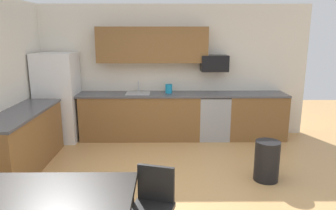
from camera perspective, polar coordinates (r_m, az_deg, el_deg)
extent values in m
plane|color=tan|center=(4.44, 0.13, -15.67)|extent=(12.00, 12.00, 0.00)
cube|color=silver|center=(6.59, -0.14, 6.21)|extent=(5.80, 0.10, 2.70)
cube|color=brown|center=(6.44, -5.04, -2.17)|extent=(2.39, 0.60, 0.90)
cube|color=brown|center=(6.69, 15.71, -2.05)|extent=(1.16, 0.60, 0.90)
cube|color=brown|center=(5.47, -24.98, -6.14)|extent=(0.60, 2.00, 0.90)
cube|color=#4C4C51|center=(6.31, -0.11, 1.95)|extent=(4.80, 0.64, 0.04)
cube|color=#4C4C51|center=(5.35, -25.46, -1.37)|extent=(0.64, 2.00, 0.04)
cube|color=brown|center=(6.33, -2.89, 10.91)|extent=(2.20, 0.34, 0.70)
cube|color=white|center=(6.60, -19.41, 1.32)|extent=(0.76, 0.70, 1.76)
cube|color=#999BA0|center=(6.50, 8.24, -2.21)|extent=(0.60, 0.60, 0.88)
cube|color=black|center=(6.39, 8.37, 1.73)|extent=(0.60, 0.60, 0.03)
cube|color=black|center=(6.40, 8.43, 7.54)|extent=(0.54, 0.36, 0.32)
cube|color=#A5A8AD|center=(6.34, -5.48, 1.58)|extent=(0.48, 0.40, 0.14)
cylinder|color=#B2B5BA|center=(6.49, -5.38, 3.28)|extent=(0.02, 0.02, 0.24)
cube|color=black|center=(2.99, -20.39, -15.65)|extent=(1.40, 0.90, 0.06)
cube|color=black|center=(3.23, -2.21, -14.28)|extent=(0.38, 0.14, 0.40)
cylinder|color=black|center=(4.88, 17.57, -9.68)|extent=(0.36, 0.36, 0.60)
cylinder|color=#198CBF|center=(6.34, 0.13, 2.93)|extent=(0.14, 0.14, 0.20)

